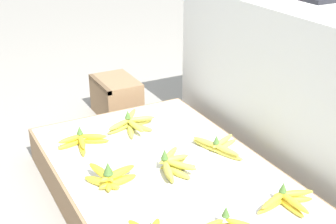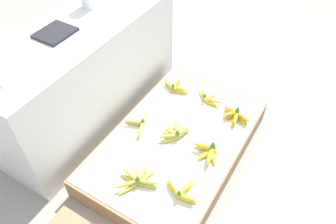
% 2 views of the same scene
% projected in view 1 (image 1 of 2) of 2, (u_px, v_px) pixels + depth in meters
% --- Properties ---
extents(ground_plane, '(10.00, 10.00, 0.00)m').
position_uv_depth(ground_plane, '(167.00, 203.00, 1.88)').
color(ground_plane, gray).
extents(display_platform, '(1.23, 0.79, 0.16)m').
position_uv_depth(display_platform, '(167.00, 187.00, 1.85)').
color(display_platform, '#997551').
rests_on(display_platform, ground_plane).
extents(back_vendor_table, '(1.45, 0.53, 0.73)m').
position_uv_depth(back_vendor_table, '(318.00, 89.00, 2.03)').
color(back_vendor_table, white).
rests_on(back_vendor_table, ground_plane).
extents(wooden_crate, '(0.30, 0.21, 0.21)m').
position_uv_depth(wooden_crate, '(116.00, 97.00, 2.61)').
color(wooden_crate, '#997551').
rests_on(wooden_crate, ground_plane).
extents(banana_bunch_front_left, '(0.15, 0.22, 0.08)m').
position_uv_depth(banana_bunch_front_left, '(82.00, 141.00, 1.97)').
color(banana_bunch_front_left, yellow).
rests_on(banana_bunch_front_left, display_platform).
extents(banana_bunch_front_midleft, '(0.17, 0.19, 0.11)m').
position_uv_depth(banana_bunch_front_midleft, '(109.00, 177.00, 1.71)').
color(banana_bunch_front_midleft, yellow).
rests_on(banana_bunch_front_midleft, display_platform).
extents(banana_bunch_middle_left, '(0.26, 0.24, 0.09)m').
position_uv_depth(banana_bunch_middle_left, '(131.00, 123.00, 2.13)').
color(banana_bunch_middle_left, gold).
rests_on(banana_bunch_middle_left, display_platform).
extents(banana_bunch_middle_midleft, '(0.22, 0.16, 0.09)m').
position_uv_depth(banana_bunch_middle_midleft, '(173.00, 164.00, 1.80)').
color(banana_bunch_middle_midleft, gold).
rests_on(banana_bunch_middle_midleft, display_platform).
extents(banana_bunch_back_midleft, '(0.25, 0.19, 0.08)m').
position_uv_depth(banana_bunch_back_midleft, '(219.00, 146.00, 1.94)').
color(banana_bunch_back_midleft, '#DBCC4C').
rests_on(banana_bunch_back_midleft, display_platform).
extents(banana_bunch_back_midright, '(0.16, 0.23, 0.08)m').
position_uv_depth(banana_bunch_back_midright, '(286.00, 200.00, 1.59)').
color(banana_bunch_back_midright, gold).
rests_on(banana_bunch_back_midright, display_platform).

